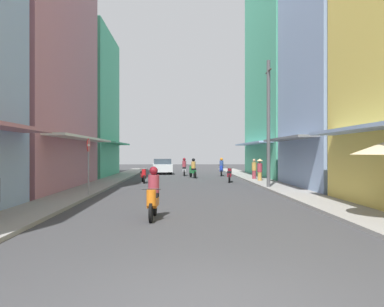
{
  "coord_description": "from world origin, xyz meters",
  "views": [
    {
      "loc": [
        -0.34,
        -5.04,
        1.99
      ],
      "look_at": [
        0.24,
        14.08,
        1.97
      ],
      "focal_mm": 36.17,
      "sensor_mm": 36.0,
      "label": 1
    }
  ],
  "objects": [
    {
      "name": "pedestrian_foreground",
      "position": [
        5.08,
        21.17,
        0.91
      ],
      "size": [
        0.44,
        0.44,
        1.62
      ],
      "color": "#BF8C3F",
      "rests_on": "ground"
    },
    {
      "name": "building_right_far",
      "position": [
        9.17,
        27.41,
        8.81
      ],
      "size": [
        7.05,
        12.75,
        17.63
      ],
      "color": "#4CB28C",
      "rests_on": "ground"
    },
    {
      "name": "ground_plane",
      "position": [
        0.0,
        17.11,
        0.0
      ],
      "size": [
        92.87,
        92.87,
        0.0
      ],
      "primitive_type": "plane",
      "color": "#38383A"
    },
    {
      "name": "building_left_mid",
      "position": [
        -9.17,
        16.45,
        6.73
      ],
      "size": [
        7.05,
        11.67,
        13.47
      ],
      "color": "#B7727F",
      "rests_on": "ground"
    },
    {
      "name": "utility_pole",
      "position": [
        4.56,
        16.27,
        3.65
      ],
      "size": [
        0.2,
        1.2,
        7.15
      ],
      "color": "#4C4C4F",
      "rests_on": "ground"
    },
    {
      "name": "building_right_mid",
      "position": [
        9.17,
        16.43,
        8.79
      ],
      "size": [
        7.05,
        8.25,
        17.59
      ],
      "color": "#8CA5CC",
      "rests_on": "ground"
    },
    {
      "name": "parked_car",
      "position": [
        -2.09,
        32.07,
        0.74
      ],
      "size": [
        2.13,
        4.24,
        1.45
      ],
      "color": "silver",
      "rests_on": "ground"
    },
    {
      "name": "street_sign_no_entry",
      "position": [
        -4.46,
        12.38,
        1.72
      ],
      "size": [
        0.07,
        0.6,
        2.65
      ],
      "color": "gray",
      "rests_on": "ground"
    },
    {
      "name": "motorbike_maroon",
      "position": [
        3.02,
        21.3,
        0.5
      ],
      "size": [
        0.58,
        1.8,
        0.96
      ],
      "color": "black",
      "rests_on": "ground"
    },
    {
      "name": "sidewalk_left",
      "position": [
        -5.24,
        17.11,
        0.06
      ],
      "size": [
        1.86,
        50.21,
        0.12
      ],
      "primitive_type": "cube",
      "color": "gray",
      "rests_on": "ground"
    },
    {
      "name": "motorbike_green",
      "position": [
        0.66,
        25.99,
        0.7
      ],
      "size": [
        0.66,
        1.77,
        1.58
      ],
      "color": "black",
      "rests_on": "ground"
    },
    {
      "name": "motorbike_orange",
      "position": [
        -1.16,
        6.69,
        0.7
      ],
      "size": [
        0.55,
        1.81,
        1.58
      ],
      "color": "black",
      "rests_on": "ground"
    },
    {
      "name": "motorbike_silver",
      "position": [
        -0.0,
        28.92,
        0.7
      ],
      "size": [
        0.55,
        1.81,
        1.58
      ],
      "color": "black",
      "rests_on": "ground"
    },
    {
      "name": "pedestrian_midway",
      "position": [
        5.04,
        22.99,
        0.78
      ],
      "size": [
        0.34,
        0.34,
        1.57
      ],
      "color": "#99333F",
      "rests_on": "ground"
    },
    {
      "name": "sidewalk_right",
      "position": [
        5.24,
        17.11,
        0.06
      ],
      "size": [
        1.86,
        50.21,
        0.12
      ],
      "primitive_type": "cube",
      "color": "gray",
      "rests_on": "ground"
    },
    {
      "name": "motorbike_red",
      "position": [
        -2.82,
        20.89,
        0.5
      ],
      "size": [
        0.6,
        1.79,
        0.96
      ],
      "color": "black",
      "rests_on": "ground"
    },
    {
      "name": "building_left_far",
      "position": [
        -9.17,
        27.66,
        6.02
      ],
      "size": [
        7.05,
        8.77,
        12.05
      ],
      "color": "#4CB28C",
      "rests_on": "ground"
    },
    {
      "name": "motorbike_blue",
      "position": [
        3.25,
        28.67,
        0.7
      ],
      "size": [
        0.56,
        1.8,
        1.58
      ],
      "color": "black",
      "rests_on": "ground"
    }
  ]
}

